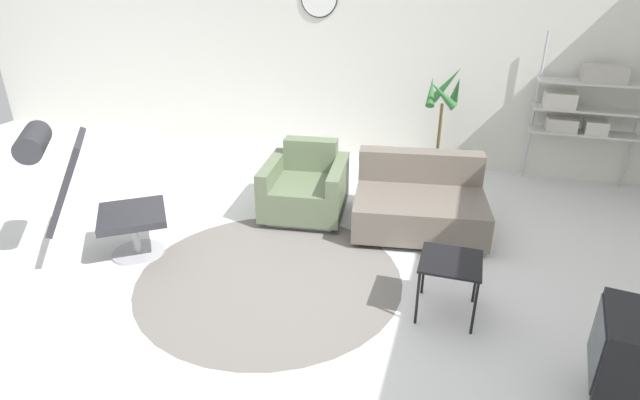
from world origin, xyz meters
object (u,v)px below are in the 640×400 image
couch_low (419,204)px  side_table (450,266)px  potted_plant (439,138)px  lounge_chair (83,186)px  armchair_red (306,189)px  shelf_unit (584,103)px

couch_low → side_table: couch_low is taller
couch_low → potted_plant: size_ratio=1.02×
lounge_chair → side_table: lounge_chair is taller
side_table → potted_plant: (-0.32, 2.63, 0.09)m
armchair_red → potted_plant: size_ratio=0.71×
side_table → potted_plant: potted_plant is taller
armchair_red → potted_plant: (1.17, 1.38, 0.22)m
armchair_red → shelf_unit: shelf_unit is taller
armchair_red → couch_low: bearing=173.6°
lounge_chair → shelf_unit: bearing=90.2°
side_table → potted_plant: size_ratio=0.34×
armchair_red → shelf_unit: bearing=-156.3°
side_table → shelf_unit: bearing=67.9°
shelf_unit → couch_low: bearing=-134.0°
side_table → shelf_unit: shelf_unit is taller
side_table → shelf_unit: size_ratio=0.26×
side_table → shelf_unit: 3.10m
side_table → shelf_unit: (1.15, 2.83, 0.56)m
couch_low → shelf_unit: 2.28m
lounge_chair → couch_low: lounge_chair is taller
armchair_red → lounge_chair: bearing=37.7°
armchair_red → shelf_unit: 3.15m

